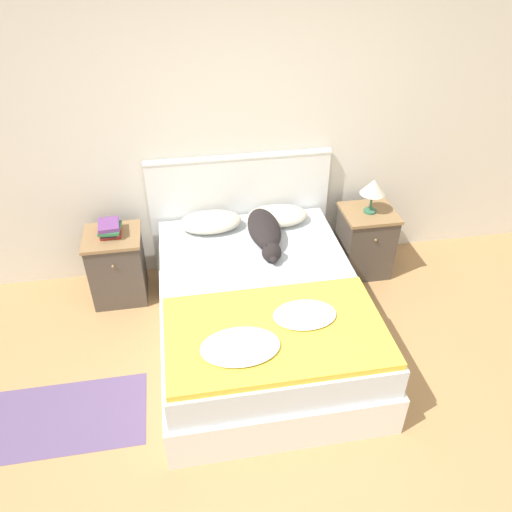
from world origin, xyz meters
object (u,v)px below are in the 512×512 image
at_px(pillow_left, 210,222).
at_px(dog, 265,231).
at_px(nightstand_left, 117,266).
at_px(nightstand_right, 365,241).
at_px(table_lamp, 373,188).
at_px(pillow_right, 277,216).
at_px(bed, 261,313).
at_px(book_stack, 110,229).

bearing_deg(pillow_left, dog, -30.47).
relative_size(nightstand_left, pillow_left, 1.19).
relative_size(nightstand_right, table_lamp, 2.01).
relative_size(pillow_left, pillow_right, 1.00).
height_order(nightstand_right, dog, dog).
bearing_deg(nightstand_left, bed, -34.07).
bearing_deg(pillow_right, table_lamp, -4.18).
bearing_deg(bed, nightstand_left, 145.93).
xyz_separation_m(bed, pillow_left, (-0.28, 0.80, 0.35)).
bearing_deg(nightstand_right, pillow_right, 176.08).
bearing_deg(nightstand_left, nightstand_right, 0.00).
height_order(nightstand_left, book_stack, book_stack).
bearing_deg(bed, pillow_left, 109.70).
bearing_deg(dog, pillow_right, 58.46).
relative_size(nightstand_right, pillow_left, 1.19).
relative_size(pillow_right, book_stack, 2.34).
bearing_deg(bed, table_lamp, 33.93).
xyz_separation_m(nightstand_left, book_stack, (-0.00, 0.02, 0.36)).
height_order(nightstand_right, table_lamp, table_lamp).
relative_size(nightstand_right, pillow_right, 1.19).
bearing_deg(nightstand_left, table_lamp, -0.10).
bearing_deg(table_lamp, nightstand_left, 179.90).
height_order(nightstand_left, pillow_right, pillow_right).
bearing_deg(nightstand_right, table_lamp, -90.00).
relative_size(nightstand_left, table_lamp, 2.01).
bearing_deg(nightstand_right, pillow_left, 177.70).
relative_size(nightstand_left, dog, 0.78).
distance_m(nightstand_left, book_stack, 0.36).
relative_size(bed, book_stack, 8.96).
relative_size(nightstand_left, pillow_right, 1.19).
relative_size(book_stack, table_lamp, 0.73).
bearing_deg(pillow_right, pillow_left, 180.00).
bearing_deg(pillow_left, nightstand_right, -2.30).
bearing_deg(bed, dog, 76.32).
relative_size(bed, nightstand_right, 3.23).
distance_m(dog, book_stack, 1.25).
xyz_separation_m(bed, nightstand_right, (1.09, 0.74, 0.04)).
bearing_deg(dog, table_lamp, 11.02).
bearing_deg(nightstand_left, dog, -8.83).
relative_size(bed, table_lamp, 6.50).
distance_m(bed, pillow_right, 0.92).
distance_m(bed, nightstand_right, 1.32).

